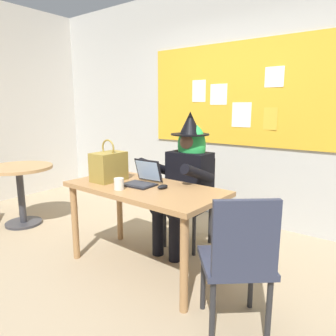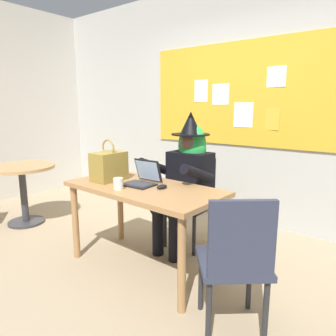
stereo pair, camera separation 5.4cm
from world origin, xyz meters
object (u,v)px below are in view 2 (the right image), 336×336
coffee_mug (118,184)px  chair_at_desk (193,196)px  chair_extra_corner (236,258)px  side_table_round (23,181)px  computer_mouse (162,187)px  laptop (142,179)px  desk_main (144,197)px  person_costumed (186,172)px  handbag (109,166)px

coffee_mug → chair_at_desk: bearing=81.7°
coffee_mug → chair_extra_corner: (1.09, -0.07, -0.28)m
side_table_round → chair_at_desk: bearing=22.8°
computer_mouse → coffee_mug: 0.36m
laptop → computer_mouse: bearing=-4.8°
desk_main → laptop: 0.16m
computer_mouse → side_table_round: computer_mouse is taller
desk_main → chair_at_desk: size_ratio=1.55×
person_costumed → computer_mouse: bearing=14.7°
laptop → chair_at_desk: bearing=79.9°
person_costumed → side_table_round: person_costumed is taller
chair_at_desk → desk_main: bearing=-6.1°
chair_at_desk → side_table_round: (-1.91, -0.80, 0.03)m
laptop → handbag: handbag is taller
chair_at_desk → handbag: size_ratio=2.37×
computer_mouse → side_table_round: bearing=-168.9°
chair_at_desk → person_costumed: (0.00, -0.12, 0.27)m
desk_main → coffee_mug: coffee_mug is taller
laptop → side_table_round: size_ratio=0.36×
chair_at_desk → side_table_round: 2.07m
desk_main → laptop: laptop is taller
coffee_mug → person_costumed: bearing=80.2°
person_costumed → handbag: bearing=-34.1°
person_costumed → coffee_mug: size_ratio=14.34×
handbag → chair_extra_corner: (1.38, -0.24, -0.37)m
desk_main → handbag: (-0.39, -0.04, 0.23)m
desk_main → laptop: (-0.05, 0.04, 0.15)m
computer_mouse → coffee_mug: bearing=-131.3°
handbag → side_table_round: handbag is taller
desk_main → person_costumed: bearing=85.8°
chair_at_desk → coffee_mug: bearing=-11.2°
handbag → side_table_round: 1.52m
computer_mouse → side_table_round: (-2.04, -0.14, -0.23)m
chair_at_desk → handbag: (-0.43, -0.74, 0.38)m
computer_mouse → person_costumed: bearing=111.0°
person_costumed → side_table_round: 2.04m
side_table_round → desk_main: bearing=3.2°
desk_main → chair_extra_corner: 1.04m
person_costumed → desk_main: bearing=-3.2°
laptop → computer_mouse: 0.23m
chair_at_desk → person_costumed: person_costumed is taller
computer_mouse → chair_extra_corner: bearing=-13.2°
chair_at_desk → coffee_mug: chair_at_desk is taller
laptop → computer_mouse: size_ratio=2.67×
laptop → coffee_mug: size_ratio=2.92×
desk_main → side_table_round: (-1.87, -0.10, -0.11)m
desk_main → handbag: 0.46m
laptop → computer_mouse: laptop is taller
chair_at_desk → side_table_round: bearing=-70.0°
coffee_mug → side_table_round: 1.80m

